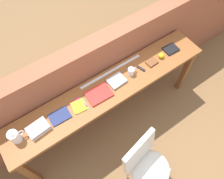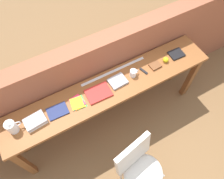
# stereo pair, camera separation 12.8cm
# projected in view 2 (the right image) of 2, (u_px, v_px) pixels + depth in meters

# --- Properties ---
(ground_plane) EXTENTS (40.00, 40.00, 0.00)m
(ground_plane) POSITION_uv_depth(u_px,v_px,m) (121.00, 136.00, 3.04)
(ground_plane) COLOR brown
(brick_wall_back) EXTENTS (6.00, 0.20, 1.28)m
(brick_wall_back) POSITION_uv_depth(u_px,v_px,m) (97.00, 77.00, 2.78)
(brick_wall_back) COLOR #935138
(brick_wall_back) RESTS_ON ground
(sideboard) EXTENTS (2.50, 0.44, 0.88)m
(sideboard) POSITION_uv_depth(u_px,v_px,m) (110.00, 93.00, 2.54)
(sideboard) COLOR brown
(sideboard) RESTS_ON ground
(chair_white_moulded) EXTENTS (0.52, 0.53, 0.89)m
(chair_white_moulded) POSITION_uv_depth(u_px,v_px,m) (139.00, 167.00, 2.32)
(chair_white_moulded) COLOR silver
(chair_white_moulded) RESTS_ON ground
(pitcher_white) EXTENTS (0.14, 0.10, 0.18)m
(pitcher_white) POSITION_uv_depth(u_px,v_px,m) (12.00, 127.00, 2.10)
(pitcher_white) COLOR white
(pitcher_white) RESTS_ON sideboard
(book_stack_leftmost) EXTENTS (0.22, 0.16, 0.06)m
(book_stack_leftmost) POSITION_uv_depth(u_px,v_px,m) (35.00, 121.00, 2.18)
(book_stack_leftmost) COLOR white
(book_stack_leftmost) RESTS_ON sideboard
(magazine_cycling) EXTENTS (0.22, 0.16, 0.02)m
(magazine_cycling) POSITION_uv_depth(u_px,v_px,m) (58.00, 111.00, 2.26)
(magazine_cycling) COLOR navy
(magazine_cycling) RESTS_ON sideboard
(pamphlet_pile_colourful) EXTENTS (0.16, 0.18, 0.01)m
(pamphlet_pile_colourful) POSITION_uv_depth(u_px,v_px,m) (78.00, 103.00, 2.31)
(pamphlet_pile_colourful) COLOR green
(pamphlet_pile_colourful) RESTS_ON sideboard
(book_open_centre) EXTENTS (0.28, 0.21, 0.02)m
(book_open_centre) POSITION_uv_depth(u_px,v_px,m) (98.00, 93.00, 2.37)
(book_open_centre) COLOR red
(book_open_centre) RESTS_ON sideboard
(book_grey_hardcover) EXTENTS (0.20, 0.17, 0.03)m
(book_grey_hardcover) POSITION_uv_depth(u_px,v_px,m) (118.00, 81.00, 2.44)
(book_grey_hardcover) COLOR #9E9EA3
(book_grey_hardcover) RESTS_ON sideboard
(mug) EXTENTS (0.11, 0.08, 0.09)m
(mug) POSITION_uv_depth(u_px,v_px,m) (133.00, 73.00, 2.46)
(mug) COLOR white
(mug) RESTS_ON sideboard
(multitool_folded) EXTENTS (0.05, 0.11, 0.02)m
(multitool_folded) POSITION_uv_depth(u_px,v_px,m) (144.00, 71.00, 2.52)
(multitool_folded) COLOR black
(multitool_folded) RESTS_ON sideboard
(leather_journal_brown) EXTENTS (0.13, 0.11, 0.02)m
(leather_journal_brown) POSITION_uv_depth(u_px,v_px,m) (155.00, 66.00, 2.56)
(leather_journal_brown) COLOR brown
(leather_journal_brown) RESTS_ON sideboard
(sports_ball_small) EXTENTS (0.07, 0.07, 0.07)m
(sports_ball_small) POSITION_uv_depth(u_px,v_px,m) (166.00, 60.00, 2.58)
(sports_ball_small) COLOR yellow
(sports_ball_small) RESTS_ON sideboard
(book_repair_rightmost) EXTENTS (0.18, 0.15, 0.02)m
(book_repair_rightmost) POSITION_uv_depth(u_px,v_px,m) (176.00, 54.00, 2.65)
(book_repair_rightmost) COLOR black
(book_repair_rightmost) RESTS_ON sideboard
(ruler_metal_back_edge) EXTENTS (0.82, 0.03, 0.00)m
(ruler_metal_back_edge) POSITION_uv_depth(u_px,v_px,m) (113.00, 71.00, 2.53)
(ruler_metal_back_edge) COLOR silver
(ruler_metal_back_edge) RESTS_ON sideboard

